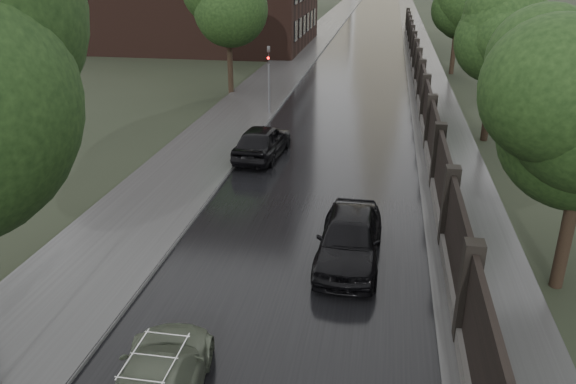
{
  "coord_description": "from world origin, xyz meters",
  "views": [
    {
      "loc": [
        2.36,
        -6.78,
        8.61
      ],
      "look_at": [
        -0.56,
        9.97,
        1.5
      ],
      "focal_mm": 35.0,
      "sensor_mm": 36.0,
      "label": 1
    }
  ],
  "objects_px": {
    "car_right_near": "(350,238)",
    "volga_sedan": "(157,383)",
    "tree_right_c": "(458,9)",
    "hatchback_left": "(262,141)",
    "tree_right_b": "(497,41)",
    "tree_left_far": "(228,14)",
    "traffic_light": "(269,74)"
  },
  "relations": [
    {
      "from": "tree_right_c",
      "to": "traffic_light",
      "type": "relative_size",
      "value": 1.75
    },
    {
      "from": "tree_right_c",
      "to": "traffic_light",
      "type": "xyz_separation_m",
      "value": [
        -11.8,
        -15.01,
        -2.55
      ]
    },
    {
      "from": "traffic_light",
      "to": "volga_sedan",
      "type": "height_order",
      "value": "traffic_light"
    },
    {
      "from": "hatchback_left",
      "to": "tree_right_b",
      "type": "bearing_deg",
      "value": -152.23
    },
    {
      "from": "tree_left_far",
      "to": "car_right_near",
      "type": "height_order",
      "value": "tree_left_far"
    },
    {
      "from": "tree_left_far",
      "to": "tree_right_b",
      "type": "distance_m",
      "value": 17.45
    },
    {
      "from": "tree_right_c",
      "to": "hatchback_left",
      "type": "xyz_separation_m",
      "value": [
        -10.58,
        -22.53,
        -4.17
      ]
    },
    {
      "from": "hatchback_left",
      "to": "car_right_near",
      "type": "xyz_separation_m",
      "value": [
        4.68,
        -9.07,
        0.01
      ]
    },
    {
      "from": "tree_right_c",
      "to": "car_right_near",
      "type": "height_order",
      "value": "tree_right_c"
    },
    {
      "from": "tree_right_c",
      "to": "volga_sedan",
      "type": "bearing_deg",
      "value": -103.62
    },
    {
      "from": "tree_right_c",
      "to": "car_right_near",
      "type": "xyz_separation_m",
      "value": [
        -5.9,
        -31.6,
        -4.16
      ]
    },
    {
      "from": "tree_right_b",
      "to": "volga_sedan",
      "type": "bearing_deg",
      "value": -114.54
    },
    {
      "from": "hatchback_left",
      "to": "car_right_near",
      "type": "relative_size",
      "value": 0.99
    },
    {
      "from": "tree_left_far",
      "to": "traffic_light",
      "type": "height_order",
      "value": "tree_left_far"
    },
    {
      "from": "traffic_light",
      "to": "volga_sedan",
      "type": "relative_size",
      "value": 0.91
    },
    {
      "from": "tree_right_b",
      "to": "volga_sedan",
      "type": "xyz_separation_m",
      "value": [
        -9.3,
        -20.37,
        -4.31
      ]
    },
    {
      "from": "tree_left_far",
      "to": "tree_right_c",
      "type": "bearing_deg",
      "value": 32.83
    },
    {
      "from": "tree_left_far",
      "to": "hatchback_left",
      "type": "relative_size",
      "value": 1.61
    },
    {
      "from": "traffic_light",
      "to": "car_right_near",
      "type": "relative_size",
      "value": 0.86
    },
    {
      "from": "volga_sedan",
      "to": "tree_right_b",
      "type": "bearing_deg",
      "value": -122.48
    },
    {
      "from": "tree_right_c",
      "to": "volga_sedan",
      "type": "height_order",
      "value": "tree_right_c"
    },
    {
      "from": "hatchback_left",
      "to": "tree_right_c",
      "type": "bearing_deg",
      "value": -110.55
    },
    {
      "from": "volga_sedan",
      "to": "hatchback_left",
      "type": "relative_size",
      "value": 0.96
    },
    {
      "from": "traffic_light",
      "to": "volga_sedan",
      "type": "xyz_separation_m",
      "value": [
        2.5,
        -23.36,
        -1.76
      ]
    },
    {
      "from": "tree_right_c",
      "to": "volga_sedan",
      "type": "xyz_separation_m",
      "value": [
        -9.3,
        -38.37,
        -4.31
      ]
    },
    {
      "from": "car_right_near",
      "to": "volga_sedan",
      "type": "bearing_deg",
      "value": -115.69
    },
    {
      "from": "tree_right_b",
      "to": "tree_right_c",
      "type": "xyz_separation_m",
      "value": [
        0.0,
        18.0,
        0.0
      ]
    },
    {
      "from": "tree_left_far",
      "to": "car_right_near",
      "type": "relative_size",
      "value": 1.59
    },
    {
      "from": "tree_right_b",
      "to": "hatchback_left",
      "type": "height_order",
      "value": "tree_right_b"
    },
    {
      "from": "tree_left_far",
      "to": "volga_sedan",
      "type": "distance_m",
      "value": 29.4
    },
    {
      "from": "volga_sedan",
      "to": "car_right_near",
      "type": "bearing_deg",
      "value": -124.59
    },
    {
      "from": "traffic_light",
      "to": "hatchback_left",
      "type": "height_order",
      "value": "traffic_light"
    }
  ]
}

